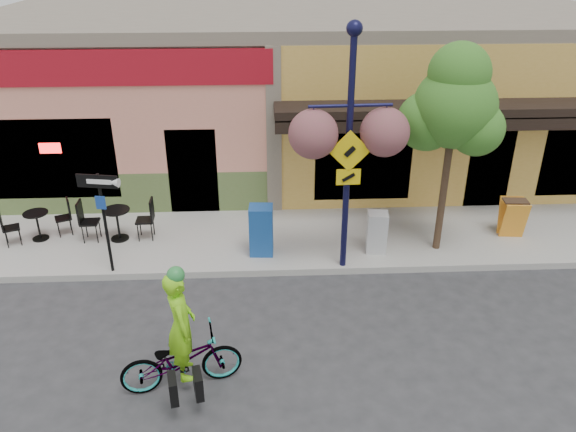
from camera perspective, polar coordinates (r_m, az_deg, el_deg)
The scene contains 14 objects.
ground at distance 11.47m, azimuth 4.16°, elevation -7.31°, with size 90.00×90.00×0.00m, color #2D2D30.
sidewalk at distance 13.13m, azimuth 3.19°, elevation -2.20°, with size 24.00×3.00×0.15m, color #9E9B93.
curb at distance 11.88m, azimuth 3.87°, elevation -5.54°, with size 24.00×0.12×0.15m, color #A8A59E.
building at distance 17.50m, azimuth 1.57°, elevation 12.83°, with size 18.20×8.20×4.50m, color tan, non-canonical shape.
bicycle at distance 9.11m, azimuth -10.78°, elevation -14.18°, with size 0.66×1.88×0.99m, color maroon.
cyclist_rider at distance 8.84m, azimuth -10.68°, elevation -12.14°, with size 0.66×0.43×1.81m, color #81DD17.
lamp_post at distance 10.90m, azimuth 6.13°, elevation 6.27°, with size 1.58×0.63×4.95m, color #111135, non-canonical shape.
one_way_sign at distance 11.77m, azimuth -18.06°, elevation -0.79°, with size 0.83×0.18×2.16m, color black, non-canonical shape.
cafe_set_left at distance 13.91m, azimuth -24.12°, elevation -0.55°, with size 1.46×0.73×0.88m, color black, non-canonical shape.
cafe_set_right at distance 13.24m, azimuth -16.95°, elevation -0.39°, with size 1.63×0.81×0.98m, color black, non-canonical shape.
newspaper_box_blue at distance 12.09m, azimuth -2.74°, elevation -1.45°, with size 0.50×0.45×1.11m, color #184791, non-canonical shape.
newspaper_box_grey at distance 12.36m, azimuth 9.01°, elevation -1.64°, with size 0.43×0.39×0.92m, color #B2B2B2, non-canonical shape.
street_tree at distance 12.07m, azimuth 16.02°, elevation 6.30°, with size 1.77×1.77×4.52m, color #3D7A26, non-canonical shape.
sandwich_board at distance 13.71m, azimuth 22.04°, elevation -0.47°, with size 0.54×0.39×0.90m, color orange, non-canonical shape.
Camera 1 is at (-1.28, -9.46, 6.35)m, focal length 35.00 mm.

